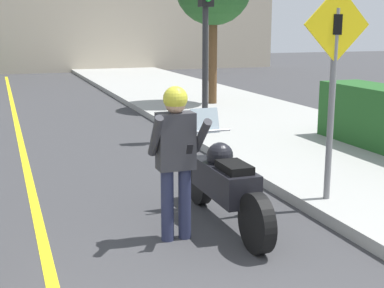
{
  "coord_description": "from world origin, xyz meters",
  "views": [
    {
      "loc": [
        -0.92,
        -2.54,
        2.31
      ],
      "look_at": [
        1.14,
        3.18,
        0.97
      ],
      "focal_mm": 50.0,
      "sensor_mm": 36.0,
      "label": 1
    }
  ],
  "objects_px": {
    "person_biker": "(176,148)",
    "traffic_light": "(206,19)",
    "motorcycle": "(224,183)",
    "crossing_sign": "(334,74)"
  },
  "relations": [
    {
      "from": "person_biker",
      "to": "traffic_light",
      "type": "xyz_separation_m",
      "value": [
        2.17,
        4.73,
        1.42
      ]
    },
    {
      "from": "motorcycle",
      "to": "traffic_light",
      "type": "xyz_separation_m",
      "value": [
        1.5,
        4.49,
        1.95
      ]
    },
    {
      "from": "motorcycle",
      "to": "person_biker",
      "type": "height_order",
      "value": "person_biker"
    },
    {
      "from": "person_biker",
      "to": "crossing_sign",
      "type": "xyz_separation_m",
      "value": [
        2.12,
        0.27,
        0.7
      ]
    },
    {
      "from": "person_biker",
      "to": "traffic_light",
      "type": "relative_size",
      "value": 0.52
    },
    {
      "from": "traffic_light",
      "to": "crossing_sign",
      "type": "bearing_deg",
      "value": -90.73
    },
    {
      "from": "person_biker",
      "to": "crossing_sign",
      "type": "height_order",
      "value": "crossing_sign"
    },
    {
      "from": "motorcycle",
      "to": "traffic_light",
      "type": "relative_size",
      "value": 0.71
    },
    {
      "from": "motorcycle",
      "to": "crossing_sign",
      "type": "relative_size",
      "value": 0.88
    },
    {
      "from": "motorcycle",
      "to": "person_biker",
      "type": "relative_size",
      "value": 1.36
    }
  ]
}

